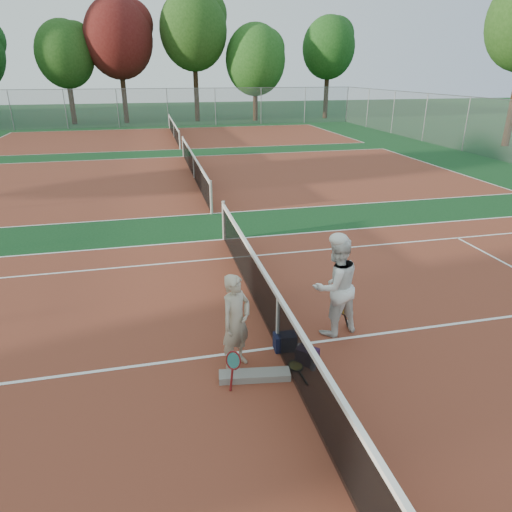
# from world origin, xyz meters

# --- Properties ---
(ground) EXTENTS (130.00, 130.00, 0.00)m
(ground) POSITION_xyz_m (0.00, 0.00, 0.00)
(ground) COLOR #0F3717
(ground) RESTS_ON ground
(court_main) EXTENTS (23.77, 10.97, 0.01)m
(court_main) POSITION_xyz_m (0.00, 0.00, 0.00)
(court_main) COLOR brown
(court_main) RESTS_ON ground
(court_far_a) EXTENTS (23.77, 10.97, 0.01)m
(court_far_a) POSITION_xyz_m (0.00, 13.50, 0.00)
(court_far_a) COLOR brown
(court_far_a) RESTS_ON ground
(court_far_b) EXTENTS (23.77, 10.97, 0.01)m
(court_far_b) POSITION_xyz_m (0.00, 27.00, 0.00)
(court_far_b) COLOR brown
(court_far_b) RESTS_ON ground
(net_main) EXTENTS (0.10, 10.98, 1.02)m
(net_main) POSITION_xyz_m (0.00, 0.00, 0.51)
(net_main) COLOR black
(net_main) RESTS_ON ground
(net_far_a) EXTENTS (0.10, 10.98, 1.02)m
(net_far_a) POSITION_xyz_m (0.00, 13.50, 0.51)
(net_far_a) COLOR black
(net_far_a) RESTS_ON ground
(net_far_b) EXTENTS (0.10, 10.98, 1.02)m
(net_far_b) POSITION_xyz_m (0.00, 27.00, 0.51)
(net_far_b) COLOR black
(net_far_b) RESTS_ON ground
(fence_back) EXTENTS (32.00, 0.06, 3.00)m
(fence_back) POSITION_xyz_m (0.00, 34.00, 1.50)
(fence_back) COLOR slate
(fence_back) RESTS_ON ground
(player_a) EXTENTS (0.68, 0.64, 1.57)m
(player_a) POSITION_xyz_m (-0.76, -0.31, 0.78)
(player_a) COLOR #B8A88F
(player_a) RESTS_ON ground
(player_b) EXTENTS (1.01, 0.87, 1.81)m
(player_b) POSITION_xyz_m (1.11, 0.28, 0.90)
(player_b) COLOR white
(player_b) RESTS_ON ground
(racket_red) EXTENTS (0.32, 0.30, 0.59)m
(racket_red) POSITION_xyz_m (-0.90, -0.84, 0.29)
(racket_red) COLOR maroon
(racket_red) RESTS_ON ground
(racket_black_held) EXTENTS (0.40, 0.39, 0.55)m
(racket_black_held) POSITION_xyz_m (1.27, 0.24, 0.28)
(racket_black_held) COLOR black
(racket_black_held) RESTS_ON ground
(racket_spare) EXTENTS (0.32, 0.62, 0.06)m
(racket_spare) POSITION_xyz_m (0.13, -0.61, 0.03)
(racket_spare) COLOR black
(racket_spare) RESTS_ON ground
(sports_bag_navy) EXTENTS (0.38, 0.27, 0.29)m
(sports_bag_navy) POSITION_xyz_m (0.11, -0.07, 0.14)
(sports_bag_navy) COLOR black
(sports_bag_navy) RESTS_ON ground
(sports_bag_purple) EXTENTS (0.40, 0.40, 0.27)m
(sports_bag_purple) POSITION_xyz_m (0.35, -0.53, 0.13)
(sports_bag_purple) COLOR black
(sports_bag_purple) RESTS_ON ground
(net_cover_canvas) EXTENTS (1.11, 0.41, 0.11)m
(net_cover_canvas) POSITION_xyz_m (-0.56, -0.73, 0.06)
(net_cover_canvas) COLOR slate
(net_cover_canvas) RESTS_ON ground
(water_bottle) EXTENTS (0.09, 0.09, 0.30)m
(water_bottle) POSITION_xyz_m (0.38, -0.73, 0.15)
(water_bottle) COLOR #C3DEF7
(water_bottle) RESTS_ON ground
(tree_back_1) EXTENTS (4.72, 4.72, 8.32)m
(tree_back_1) POSITION_xyz_m (-7.94, 37.60, 5.58)
(tree_back_1) COLOR #382314
(tree_back_1) RESTS_ON ground
(tree_back_maroon) EXTENTS (5.71, 5.71, 10.15)m
(tree_back_maroon) POSITION_xyz_m (-3.52, 37.68, 6.84)
(tree_back_maroon) COLOR #382314
(tree_back_maroon) RESTS_ON ground
(tree_back_3) EXTENTS (5.83, 5.83, 10.93)m
(tree_back_3) POSITION_xyz_m (2.83, 37.67, 7.56)
(tree_back_3) COLOR #382314
(tree_back_3) RESTS_ON ground
(tree_back_4) EXTENTS (5.36, 5.36, 8.32)m
(tree_back_4) POSITION_xyz_m (8.18, 37.00, 5.22)
(tree_back_4) COLOR #382314
(tree_back_4) RESTS_ON ground
(tree_back_5) EXTENTS (4.88, 4.88, 9.13)m
(tree_back_5) POSITION_xyz_m (15.36, 37.65, 6.30)
(tree_back_5) COLOR #382314
(tree_back_5) RESTS_ON ground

